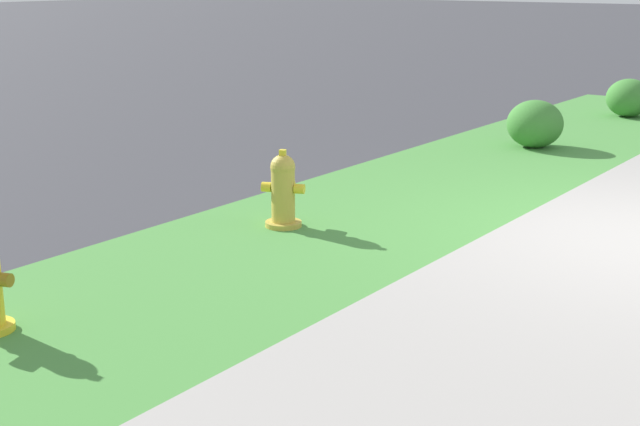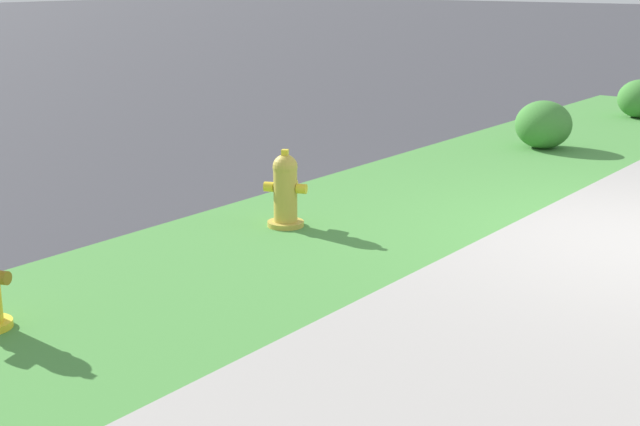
# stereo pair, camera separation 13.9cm
# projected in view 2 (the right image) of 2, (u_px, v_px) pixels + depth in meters

# --- Properties ---
(grass_verge) EXTENTS (18.00, 2.58, 0.01)m
(grass_verge) POSITION_uv_depth(u_px,v_px,m) (406.00, 198.00, 9.13)
(grass_verge) COLOR #47893D
(grass_verge) RESTS_ON ground
(fire_hydrant_across_street) EXTENTS (0.38, 0.40, 0.71)m
(fire_hydrant_across_street) POSITION_uv_depth(u_px,v_px,m) (286.00, 190.00, 8.05)
(fire_hydrant_across_street) COLOR gold
(fire_hydrant_across_street) RESTS_ON ground
(shrub_bush_near_lamp) EXTENTS (0.74, 0.74, 0.63)m
(shrub_bush_near_lamp) POSITION_uv_depth(u_px,v_px,m) (543.00, 125.00, 11.68)
(shrub_bush_near_lamp) COLOR #3D7F33
(shrub_bush_near_lamp) RESTS_ON ground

